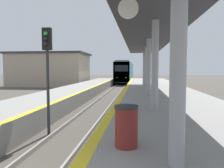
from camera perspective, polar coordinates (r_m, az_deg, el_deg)
train at (r=47.83m, az=3.50°, el=3.20°), size 2.77×23.58×4.26m
signal_near at (r=9.38m, az=-16.54°, el=5.90°), size 0.36×0.31×4.41m
station_canopy at (r=14.50m, az=9.64°, el=11.48°), size 3.26×26.00×3.93m
trash_bin at (r=4.96m, az=3.74°, el=-10.93°), size 0.54×0.54×0.93m
station_building at (r=37.39m, az=-15.86°, el=3.70°), size 12.35×7.77×5.38m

